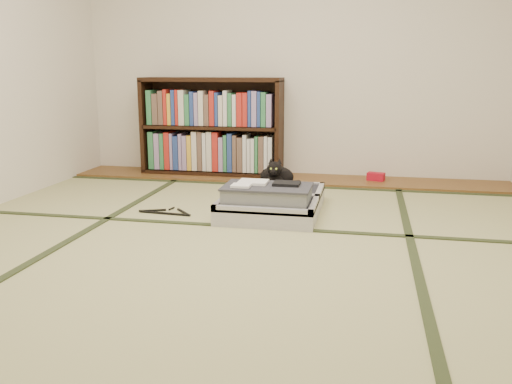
# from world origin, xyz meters

# --- Properties ---
(floor) EXTENTS (4.50, 4.50, 0.00)m
(floor) POSITION_xyz_m (0.00, 0.00, 0.00)
(floor) COLOR tan
(floor) RESTS_ON ground
(wood_strip) EXTENTS (4.00, 0.50, 0.02)m
(wood_strip) POSITION_xyz_m (0.00, 2.00, 0.01)
(wood_strip) COLOR brown
(wood_strip) RESTS_ON ground
(red_item) EXTENTS (0.17, 0.13, 0.07)m
(red_item) POSITION_xyz_m (0.81, 2.03, 0.06)
(red_item) COLOR #B20E21
(red_item) RESTS_ON wood_strip
(tatami_borders) EXTENTS (4.00, 4.50, 0.01)m
(tatami_borders) POSITION_xyz_m (0.00, 0.49, 0.00)
(tatami_borders) COLOR #2D381E
(tatami_borders) RESTS_ON ground
(bookcase) EXTENTS (1.34, 0.31, 0.92)m
(bookcase) POSITION_xyz_m (-0.74, 2.07, 0.45)
(bookcase) COLOR black
(bookcase) RESTS_ON wood_strip
(suitcase) EXTENTS (0.67, 0.89, 0.26)m
(suitcase) POSITION_xyz_m (0.08, 0.77, 0.09)
(suitcase) COLOR #BAB9BF
(suitcase) RESTS_ON floor
(cat) EXTENTS (0.30, 0.30, 0.24)m
(cat) POSITION_xyz_m (0.06, 1.07, 0.22)
(cat) COLOR black
(cat) RESTS_ON suitcase
(cable_coil) EXTENTS (0.09, 0.09, 0.02)m
(cable_coil) POSITION_xyz_m (0.24, 1.11, 0.14)
(cable_coil) COLOR white
(cable_coil) RESTS_ON suitcase
(hanger) EXTENTS (0.40, 0.20, 0.01)m
(hanger) POSITION_xyz_m (-0.66, 0.63, 0.01)
(hanger) COLOR black
(hanger) RESTS_ON floor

